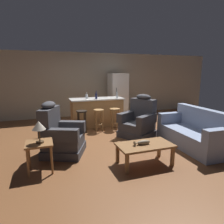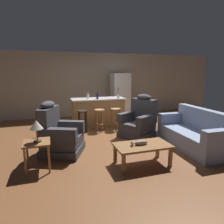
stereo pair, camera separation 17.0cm
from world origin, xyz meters
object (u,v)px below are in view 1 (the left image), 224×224
fish_figurine (142,143)px  recliner_near_lamp (60,136)px  refrigerator (118,95)px  bottle_tall_green (96,96)px  bottle_short_amber (87,96)px  end_table (39,148)px  bar_stool_left (82,117)px  bottle_wine_dark (117,95)px  recliner_near_island (139,122)px  couch (195,133)px  coffee_table (145,147)px  kitchen_island (97,112)px  table_lamp (39,126)px  bar_stool_middle (99,116)px  bar_stool_right (115,115)px

fish_figurine → recliner_near_lamp: recliner_near_lamp is taller
refrigerator → bottle_tall_green: size_ratio=6.56×
bottle_short_amber → end_table: bearing=-118.6°
bar_stool_left → bottle_wine_dark: 1.50m
recliner_near_island → couch: bearing=97.3°
coffee_table → bottle_short_amber: size_ratio=5.36×
couch → recliner_near_lamp: size_ratio=1.60×
end_table → bottle_wine_dark: bottle_wine_dark is taller
kitchen_island → bottle_tall_green: bottle_tall_green is taller
couch → kitchen_island: bearing=-55.6°
fish_figurine → couch: couch is taller
couch → bottle_wine_dark: bearing=-65.0°
bottle_tall_green → coffee_table: bearing=-86.4°
coffee_table → bottle_short_amber: bearing=98.3°
table_lamp → recliner_near_lamp: bearing=60.1°
couch → recliner_near_lamp: recliner_near_lamp is taller
bar_stool_middle → bottle_tall_green: (0.05, 0.45, 0.58)m
kitchen_island → bottle_wine_dark: size_ratio=6.53×
coffee_table → recliner_near_lamp: 1.89m
recliner_near_island → bottle_tall_green: bottle_tall_green is taller
couch → bottle_short_amber: bearing=-50.8°
recliner_near_lamp → bottle_tall_green: bottle_tall_green is taller
kitchen_island → refrigerator: 1.77m
table_lamp → bar_stool_middle: 2.79m
couch → bottle_short_amber: (-2.09, 2.72, 0.69)m
recliner_near_lamp → bottle_short_amber: size_ratio=5.85×
recliner_near_island → bottle_short_amber: bearing=-82.2°
bar_stool_middle → refrigerator: bearing=53.6°
bottle_wine_dark → bar_stool_right: bearing=-119.2°
bar_stool_middle → bar_stool_right: same height
recliner_near_lamp → bottle_short_amber: recliner_near_lamp is taller
end_table → bottle_wine_dark: (2.52, 2.58, 0.59)m
kitchen_island → bar_stool_right: 0.76m
recliner_near_island → kitchen_island: (-0.83, 1.51, 0.06)m
table_lamp → bar_stool_middle: table_lamp is taller
recliner_near_lamp → table_lamp: 0.94m
recliner_near_island → recliner_near_lamp: bearing=-15.7°
fish_figurine → bar_stool_left: bar_stool_left is taller
end_table → bar_stool_left: size_ratio=0.82×
table_lamp → bar_stool_left: size_ratio=0.60×
table_lamp → bottle_short_amber: size_ratio=2.00×
bar_stool_left → refrigerator: refrigerator is taller
kitchen_island → bottle_short_amber: size_ratio=8.78×
end_table → refrigerator: (3.08, 3.97, 0.42)m
couch → bottle_tall_green: bottle_tall_green is taller
recliner_near_island → bar_stool_left: 1.72m
bar_stool_middle → bottle_wine_dark: (0.78, 0.44, 0.58)m
bar_stool_right → table_lamp: bearing=-136.1°
bar_stool_left → bottle_tall_green: bearing=37.5°
recliner_near_lamp → bar_stool_left: recliner_near_lamp is taller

